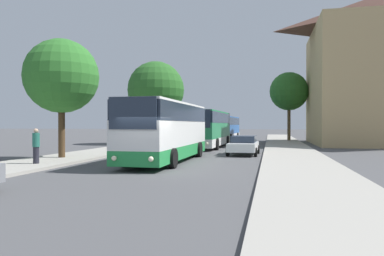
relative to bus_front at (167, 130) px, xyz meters
name	(u,v)px	position (x,y,z in m)	size (l,w,h in m)	color
ground_plane	(148,172)	(0.46, -4.84, -1.83)	(300.00, 300.00, 0.00)	#4C4C4F
sidewalk_left	(14,167)	(-6.54, -4.84, -1.75)	(4.00, 120.00, 0.15)	#A39E93
sidewalk_right	(308,174)	(7.46, -4.84, -1.75)	(4.00, 120.00, 0.15)	#A39E93
bus_front	(167,130)	(0.00, 0.00, 0.00)	(2.85, 11.19, 3.43)	#238942
bus_middle	(209,128)	(0.25, 13.64, -0.02)	(3.00, 11.97, 3.38)	silver
bus_rear	(225,128)	(0.00, 28.61, -0.12)	(3.07, 11.81, 3.19)	silver
parked_car_right_near	(244,145)	(4.07, 5.71, -1.11)	(2.18, 4.54, 1.35)	silver
pedestrian_waiting_near	(36,146)	(-5.95, -3.89, -0.76)	(0.36, 0.36, 1.82)	#23232D
tree_left_near	(156,90)	(-6.40, 18.29, 4.14)	(6.22, 6.22, 8.94)	#513D23
tree_left_far	(61,76)	(-6.63, -0.33, 3.29)	(4.53, 4.53, 7.26)	#47331E
tree_right_near	(289,91)	(8.26, 27.74, 4.51)	(4.84, 4.84, 8.64)	brown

